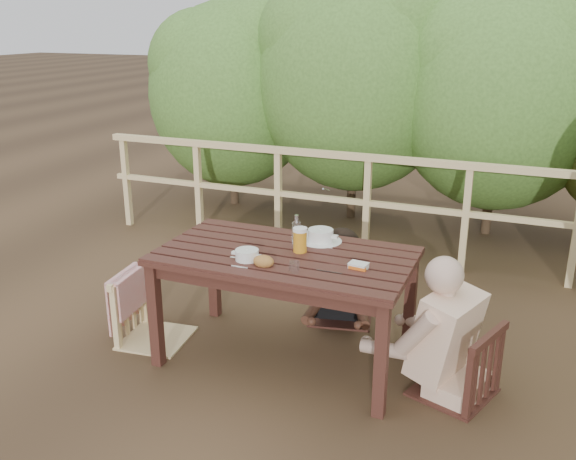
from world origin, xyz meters
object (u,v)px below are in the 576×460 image
at_px(bottle, 296,233).
at_px(tumbler, 294,268).
at_px(table, 285,308).
at_px(bread_roll, 264,262).
at_px(chair_right, 459,327).
at_px(soup_near, 247,256).
at_px(woman, 344,245).
at_px(diner_right, 468,288).
at_px(soup_far, 321,236).
at_px(chair_far, 343,260).
at_px(beer_glass, 300,241).
at_px(chair_left, 152,280).
at_px(butter_tub, 358,267).

height_order(bottle, tumbler, bottle).
bearing_deg(table, bread_roll, -99.08).
xyz_separation_m(chair_right, soup_near, (-1.28, -0.21, 0.34)).
relative_size(woman, tumbler, 15.04).
bearing_deg(soup_near, bread_roll, -17.40).
height_order(diner_right, soup_near, diner_right).
bearing_deg(tumbler, woman, 90.40).
distance_m(soup_near, bottle, 0.38).
height_order(soup_far, bottle, bottle).
distance_m(chair_far, beer_glass, 0.77).
height_order(bread_roll, bottle, bottle).
bearing_deg(bottle, soup_near, -123.88).
xyz_separation_m(table, soup_far, (0.14, 0.29, 0.42)).
relative_size(soup_near, bottle, 1.02).
distance_m(chair_right, diner_right, 0.26).
xyz_separation_m(chair_left, woman, (1.12, 0.86, 0.11)).
height_order(chair_right, soup_far, chair_right).
bearing_deg(chair_far, soup_near, -121.58).
bearing_deg(chair_far, bottle, -113.40).
xyz_separation_m(bread_roll, tumbler, (0.21, -0.03, -0.00)).
distance_m(chair_left, tumbler, 1.18).
relative_size(chair_right, bottle, 3.74).
relative_size(table, woman, 1.40).
distance_m(chair_left, bread_roll, 0.98).
relative_size(diner_right, beer_glass, 8.02).
height_order(chair_right, diner_right, diner_right).
height_order(diner_right, bread_roll, diner_right).
xyz_separation_m(table, woman, (0.16, 0.75, 0.20)).
relative_size(table, bottle, 6.72).
distance_m(chair_right, woman, 1.21).
distance_m(diner_right, soup_near, 1.33).
height_order(table, bread_roll, bread_roll).
xyz_separation_m(chair_left, soup_far, (1.09, 0.41, 0.33)).
height_order(chair_far, soup_far, chair_far).
xyz_separation_m(woman, diner_right, (0.98, -0.75, 0.13)).
relative_size(woman, bread_roll, 8.77).
relative_size(soup_far, beer_glass, 1.64).
height_order(chair_far, diner_right, diner_right).
bearing_deg(chair_left, butter_tub, -94.81).
bearing_deg(beer_glass, bottle, 131.73).
relative_size(diner_right, bread_roll, 10.74).
bearing_deg(tumbler, bottle, 109.65).
height_order(soup_near, bread_roll, soup_near).
relative_size(bread_roll, tumbler, 1.71).
relative_size(soup_near, soup_far, 0.85).
relative_size(chair_left, woman, 0.80).
bearing_deg(soup_near, woman, 70.65).
distance_m(diner_right, butter_tub, 0.64).
relative_size(diner_right, tumbler, 18.41).
distance_m(woman, diner_right, 1.24).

